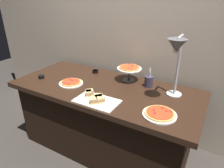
% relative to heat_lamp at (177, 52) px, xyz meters
% --- Properties ---
extents(ground_plane, '(8.00, 8.00, 0.00)m').
position_rel_heat_lamp_xyz_m(ground_plane, '(-0.65, -0.04, -1.20)').
color(ground_plane, '#38332D').
extents(back_wall, '(4.40, 0.04, 2.40)m').
position_rel_heat_lamp_xyz_m(back_wall, '(-0.65, 0.46, 0.00)').
color(back_wall, '#B7A893').
rests_on(back_wall, ground_plane).
extents(buffet_table, '(1.90, 0.84, 0.76)m').
position_rel_heat_lamp_xyz_m(buffet_table, '(-0.65, -0.04, -0.81)').
color(buffet_table, black).
rests_on(buffet_table, ground_plane).
extents(heat_lamp, '(0.15, 0.32, 0.56)m').
position_rel_heat_lamp_xyz_m(heat_lamp, '(0.00, 0.00, 0.00)').
color(heat_lamp, '#B7BABF').
rests_on(heat_lamp, buffet_table).
extents(pizza_plate_front, '(0.26, 0.26, 0.03)m').
position_rel_heat_lamp_xyz_m(pizza_plate_front, '(-0.01, -0.26, -0.42)').
color(pizza_plate_front, white).
rests_on(pizza_plate_front, buffet_table).
extents(pizza_plate_center, '(0.25, 0.25, 0.03)m').
position_rel_heat_lamp_xyz_m(pizza_plate_center, '(-0.99, -0.15, -0.42)').
color(pizza_plate_center, white).
rests_on(pizza_plate_center, buffet_table).
extents(pizza_plate_raised_stand, '(0.26, 0.26, 0.16)m').
position_rel_heat_lamp_xyz_m(pizza_plate_raised_stand, '(-0.50, 0.23, -0.31)').
color(pizza_plate_raised_stand, '#595B60').
rests_on(pizza_plate_raised_stand, buffet_table).
extents(sandwich_platter, '(0.39, 0.23, 0.06)m').
position_rel_heat_lamp_xyz_m(sandwich_platter, '(-0.57, -0.32, -0.42)').
color(sandwich_platter, white).
rests_on(sandwich_platter, buffet_table).
extents(sauce_cup_near, '(0.07, 0.07, 0.03)m').
position_rel_heat_lamp_xyz_m(sauce_cup_near, '(-0.95, 0.24, -0.42)').
color(sauce_cup_near, black).
rests_on(sauce_cup_near, buffet_table).
extents(sauce_cup_far, '(0.06, 0.06, 0.04)m').
position_rel_heat_lamp_xyz_m(sauce_cup_far, '(-1.37, -0.20, -0.42)').
color(sauce_cup_far, black).
rests_on(sauce_cup_far, buffet_table).
extents(utensil_holder, '(0.08, 0.08, 0.20)m').
position_rel_heat_lamp_xyz_m(utensil_holder, '(-0.27, 0.19, -0.38)').
color(utensil_holder, '#383347').
rests_on(utensil_holder, buffet_table).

